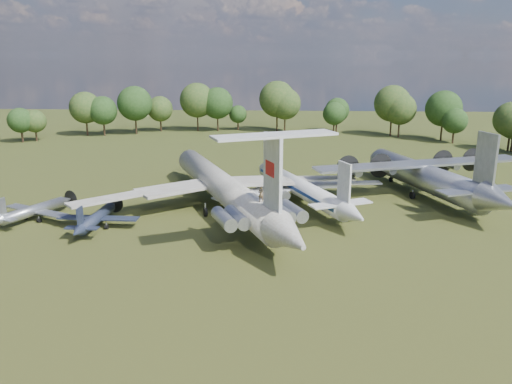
# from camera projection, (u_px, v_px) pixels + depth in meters

# --- Properties ---
(ground) EXTENTS (300.00, 300.00, 0.00)m
(ground) POSITION_uv_depth(u_px,v_px,m) (216.00, 216.00, 75.19)
(ground) COLOR #283E14
(ground) RESTS_ON ground
(il62_airliner) EXTENTS (66.09, 73.07, 5.84)m
(il62_airliner) POSITION_uv_depth(u_px,v_px,m) (223.00, 192.00, 77.57)
(il62_airliner) COLOR silver
(il62_airliner) RESTS_ON ground
(tu104_jet) EXTENTS (43.59, 48.61, 3.99)m
(tu104_jet) POSITION_uv_depth(u_px,v_px,m) (299.00, 191.00, 81.85)
(tu104_jet) COLOR silver
(tu104_jet) RESTS_ON ground
(an12_transport) EXTENTS (50.22, 53.06, 5.66)m
(an12_transport) POSITION_uv_depth(u_px,v_px,m) (424.00, 180.00, 85.26)
(an12_transport) COLOR #A1A3A8
(an12_transport) RESTS_ON ground
(small_prop_west) EXTENTS (11.99, 16.01, 2.29)m
(small_prop_west) POSITION_uv_depth(u_px,v_px,m) (97.00, 220.00, 69.66)
(small_prop_west) COLOR black
(small_prop_west) RESTS_ON ground
(small_prop_northwest) EXTENTS (17.22, 19.27, 2.32)m
(small_prop_northwest) POSITION_uv_depth(u_px,v_px,m) (33.00, 213.00, 72.95)
(small_prop_northwest) COLOR #929499
(small_prop_northwest) RESTS_ON ground
(person_on_il62) EXTENTS (0.78, 0.58, 1.95)m
(person_on_il62) POSITION_uv_depth(u_px,v_px,m) (261.00, 194.00, 61.79)
(person_on_il62) COLOR olive
(person_on_il62) RESTS_ON il62_airliner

